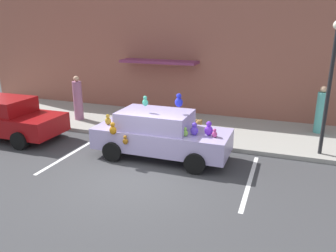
# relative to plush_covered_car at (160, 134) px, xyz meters

# --- Properties ---
(ground_plane) EXTENTS (60.00, 60.00, 0.00)m
(ground_plane) POSITION_rel_plush_covered_car_xyz_m (-0.08, -1.76, -0.80)
(ground_plane) COLOR #38383A
(sidewalk) EXTENTS (24.00, 4.00, 0.15)m
(sidewalk) POSITION_rel_plush_covered_car_xyz_m (-0.08, 3.24, -0.72)
(sidewalk) COLOR gray
(sidewalk) RESTS_ON ground
(storefront_building) EXTENTS (24.00, 1.25, 6.40)m
(storefront_building) POSITION_rel_plush_covered_car_xyz_m (-0.10, 5.38, 2.40)
(storefront_building) COLOR brown
(storefront_building) RESTS_ON ground
(parking_stripe_front) EXTENTS (0.12, 3.60, 0.01)m
(parking_stripe_front) POSITION_rel_plush_covered_car_xyz_m (3.01, -0.76, -0.79)
(parking_stripe_front) COLOR silver
(parking_stripe_front) RESTS_ON ground
(parking_stripe_rear) EXTENTS (0.12, 3.60, 0.01)m
(parking_stripe_rear) POSITION_rel_plush_covered_car_xyz_m (-2.95, -0.76, -0.79)
(parking_stripe_rear) COLOR silver
(parking_stripe_rear) RESTS_ON ground
(plush_covered_car) EXTENTS (4.40, 1.97, 2.19)m
(plush_covered_car) POSITION_rel_plush_covered_car_xyz_m (0.00, 0.00, 0.00)
(plush_covered_car) COLOR #A798CB
(plush_covered_car) RESTS_ON ground
(parked_sedan_behind) EXTENTS (4.47, 2.00, 1.54)m
(parked_sedan_behind) POSITION_rel_plush_covered_car_xyz_m (-6.31, -0.17, -0.01)
(parked_sedan_behind) COLOR maroon
(parked_sedan_behind) RESTS_ON ground
(teddy_bear_on_sidewalk) EXTENTS (0.36, 0.30, 0.68)m
(teddy_bear_on_sidewalk) POSITION_rel_plush_covered_car_xyz_m (0.76, 1.99, -0.33)
(teddy_bear_on_sidewalk) COLOR #9E723D
(teddy_bear_on_sidewalk) RESTS_ON sidewalk
(street_lamp_post) EXTENTS (0.28, 0.28, 4.19)m
(street_lamp_post) POSITION_rel_plush_covered_car_xyz_m (4.94, 1.74, 1.89)
(street_lamp_post) COLOR black
(street_lamp_post) RESTS_ON sidewalk
(pedestrian_near_shopfront) EXTENTS (0.39, 0.39, 1.92)m
(pedestrian_near_shopfront) POSITION_rel_plush_covered_car_xyz_m (-4.84, 2.49, 0.24)
(pedestrian_near_shopfront) COLOR #9D6184
(pedestrian_near_shopfront) RESTS_ON sidewalk
(pedestrian_walking_past) EXTENTS (0.37, 0.37, 1.84)m
(pedestrian_walking_past) POSITION_rel_plush_covered_car_xyz_m (5.02, 4.10, 0.21)
(pedestrian_walking_past) COLOR #4FA59D
(pedestrian_walking_past) RESTS_ON sidewalk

